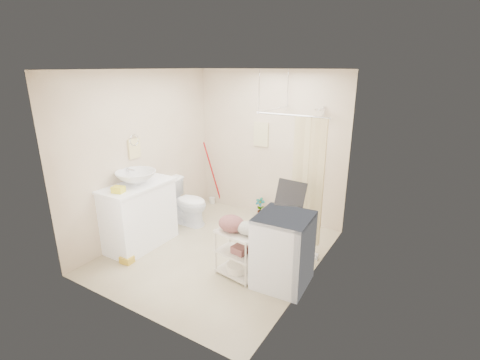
% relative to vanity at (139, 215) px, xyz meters
% --- Properties ---
extents(floor, '(3.20, 3.20, 0.00)m').
position_rel_vanity_xyz_m(floor, '(1.16, 0.44, -0.50)').
color(floor, '#BBB08C').
rests_on(floor, ground).
extents(ceiling, '(2.80, 3.20, 0.04)m').
position_rel_vanity_xyz_m(ceiling, '(1.16, 0.44, 2.10)').
color(ceiling, silver).
rests_on(ceiling, ground).
extents(wall_back, '(2.80, 0.04, 2.60)m').
position_rel_vanity_xyz_m(wall_back, '(1.16, 2.04, 0.80)').
color(wall_back, beige).
rests_on(wall_back, ground).
extents(wall_front, '(2.80, 0.04, 2.60)m').
position_rel_vanity_xyz_m(wall_front, '(1.16, -1.16, 0.80)').
color(wall_front, beige).
rests_on(wall_front, ground).
extents(wall_left, '(0.04, 3.20, 2.60)m').
position_rel_vanity_xyz_m(wall_left, '(-0.24, 0.44, 0.80)').
color(wall_left, beige).
rests_on(wall_left, ground).
extents(wall_right, '(0.04, 3.20, 2.60)m').
position_rel_vanity_xyz_m(wall_right, '(2.56, 0.44, 0.80)').
color(wall_right, beige).
rests_on(wall_right, ground).
extents(vanity, '(0.64, 1.13, 0.99)m').
position_rel_vanity_xyz_m(vanity, '(0.00, 0.00, 0.00)').
color(vanity, white).
rests_on(vanity, ground).
extents(sink, '(0.71, 0.71, 0.20)m').
position_rel_vanity_xyz_m(sink, '(0.03, -0.00, 0.60)').
color(sink, silver).
rests_on(sink, vanity).
extents(counter_basket, '(0.18, 0.16, 0.09)m').
position_rel_vanity_xyz_m(counter_basket, '(0.09, -0.38, 0.54)').
color(counter_basket, yellow).
rests_on(counter_basket, vanity).
extents(floor_basket, '(0.27, 0.22, 0.14)m').
position_rel_vanity_xyz_m(floor_basket, '(0.24, -0.49, -0.43)').
color(floor_basket, gold).
rests_on(floor_basket, ground).
extents(toilet, '(0.78, 0.45, 0.79)m').
position_rel_vanity_xyz_m(toilet, '(0.12, 0.98, -0.10)').
color(toilet, white).
rests_on(toilet, ground).
extents(mop, '(0.13, 0.13, 1.26)m').
position_rel_vanity_xyz_m(mop, '(-0.04, 1.95, 0.14)').
color(mop, '#A8050A').
rests_on(mop, ground).
extents(potted_plant_a, '(0.19, 0.13, 0.35)m').
position_rel_vanity_xyz_m(potted_plant_a, '(1.08, 1.90, -0.32)').
color(potted_plant_a, brown).
rests_on(potted_plant_a, ground).
extents(potted_plant_b, '(0.20, 0.18, 0.30)m').
position_rel_vanity_xyz_m(potted_plant_b, '(1.40, 1.84, -0.35)').
color(potted_plant_b, '#955635').
rests_on(potted_plant_b, ground).
extents(hanging_towel, '(0.28, 0.03, 0.42)m').
position_rel_vanity_xyz_m(hanging_towel, '(1.01, 2.02, 1.00)').
color(hanging_towel, beige).
rests_on(hanging_towel, wall_back).
extents(towel_ring, '(0.04, 0.22, 0.34)m').
position_rel_vanity_xyz_m(towel_ring, '(-0.22, 0.24, 0.97)').
color(towel_ring, '#E7D58B').
rests_on(towel_ring, wall_left).
extents(tp_holder, '(0.08, 0.12, 0.14)m').
position_rel_vanity_xyz_m(tp_holder, '(-0.20, 0.49, 0.22)').
color(tp_holder, white).
rests_on(tp_holder, wall_left).
extents(shower, '(1.10, 1.10, 2.10)m').
position_rel_vanity_xyz_m(shower, '(2.01, 1.49, 0.55)').
color(shower, white).
rests_on(shower, ground).
extents(shampoo_bottle_a, '(0.10, 0.10, 0.23)m').
position_rel_vanity_xyz_m(shampoo_bottle_a, '(1.77, 1.97, 0.94)').
color(shampoo_bottle_a, silver).
rests_on(shampoo_bottle_a, shower).
extents(shampoo_bottle_b, '(0.09, 0.09, 0.18)m').
position_rel_vanity_xyz_m(shampoo_bottle_b, '(1.89, 1.95, 0.92)').
color(shampoo_bottle_b, '#375AAA').
rests_on(shampoo_bottle_b, shower).
extents(washing_machine, '(0.68, 0.70, 0.93)m').
position_rel_vanity_xyz_m(washing_machine, '(2.30, 0.21, -0.03)').
color(washing_machine, silver).
rests_on(washing_machine, ground).
extents(laundry_rack, '(0.59, 0.40, 0.75)m').
position_rel_vanity_xyz_m(laundry_rack, '(1.73, 0.06, -0.12)').
color(laundry_rack, beige).
rests_on(laundry_rack, ground).
extents(ironing_board, '(0.39, 0.22, 1.31)m').
position_rel_vanity_xyz_m(ironing_board, '(2.20, 0.43, 0.16)').
color(ironing_board, black).
rests_on(ironing_board, ground).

